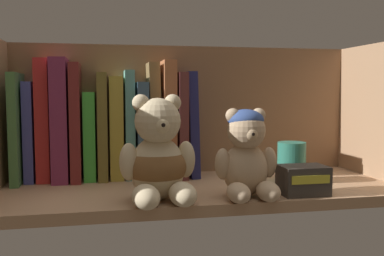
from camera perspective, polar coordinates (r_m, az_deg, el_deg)
name	(u,v)px	position (r cm, az deg, el deg)	size (l,w,h in cm)	color
shelf_board	(201,191)	(83.46, 1.22, -8.39)	(74.71, 28.47, 2.00)	#A87F5B
shelf_back_panel	(187,114)	(95.89, -0.69, 1.86)	(77.11, 1.20, 30.19)	#865F41
shelf_side_panel_right	(380,116)	(97.10, 23.80, 1.48)	(1.60, 30.87, 30.19)	#A87F5B
book_0	(20,128)	(93.12, -22.04, 0.06)	(1.62, 14.91, 21.81)	#4A8449
book_1	(31,132)	(92.81, -20.71, -0.44)	(1.86, 9.31, 20.11)	#474BA6
book_2	(44,120)	(92.24, -19.12, 1.01)	(2.63, 9.27, 24.70)	red
book_3	(61,120)	(91.84, -17.05, 1.07)	(3.20, 13.07, 24.79)	#7D2B53
book_4	(77,122)	(91.62, -15.15, 0.81)	(2.02, 13.48, 23.84)	maroon
book_5	(90,135)	(91.73, -13.47, -0.96)	(2.39, 10.40, 18.06)	green
book_6	(103,126)	(91.49, -11.86, 0.28)	(1.98, 11.97, 21.95)	brown
book_7	(116,127)	(91.53, -10.11, 0.08)	(2.74, 10.06, 21.23)	gold
book_8	(129,124)	(91.58, -8.38, 0.52)	(1.94, 10.27, 22.53)	#5BA39B
book_9	(141,130)	(91.85, -6.79, -0.21)	(2.30, 12.33, 20.10)	#3C5B77
book_10	(154,120)	(91.94, -5.13, 1.07)	(2.22, 10.77, 24.13)	olive
book_11	(167,119)	(92.27, -3.40, 1.23)	(2.53, 13.36, 24.57)	#B4693F
book_12	(179,124)	(92.76, -1.79, 0.48)	(1.89, 14.25, 22.09)	brown
book_13	(189,124)	(93.16, -0.37, 0.58)	(1.91, 12.18, 22.31)	navy
teddy_bear_larger	(158,159)	(71.05, -4.55, -4.19)	(13.07, 13.77, 17.75)	beige
teddy_bear_smaller	(247,155)	(74.08, 7.31, -3.61)	(11.08, 11.17, 15.34)	tan
pillar_candle	(292,162)	(87.98, 13.27, -4.49)	(5.64, 5.64, 8.04)	#2D7A66
small_product_box	(303,180)	(78.52, 14.63, -6.74)	(8.18, 5.88, 5.10)	#38332D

